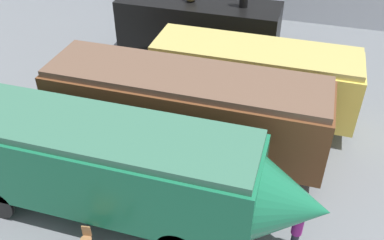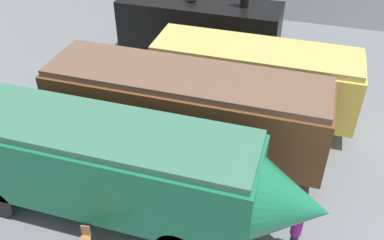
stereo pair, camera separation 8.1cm
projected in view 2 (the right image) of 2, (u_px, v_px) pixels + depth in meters
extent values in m
plane|color=slate|center=(224.00, 176.00, 16.12)|extent=(80.00, 80.00, 0.00)
cube|color=black|center=(199.00, 26.00, 22.04)|extent=(8.19, 2.59, 2.62)
cylinder|color=black|center=(239.00, 70.00, 21.40)|extent=(1.17, 0.12, 1.17)
cylinder|color=black|center=(248.00, 48.00, 23.30)|extent=(1.17, 0.12, 1.17)
cylinder|color=black|center=(148.00, 56.00, 22.55)|extent=(1.17, 0.12, 1.17)
cylinder|color=black|center=(164.00, 37.00, 24.45)|extent=(1.17, 0.12, 1.17)
cube|color=#E0C64C|center=(253.00, 79.00, 18.10)|extent=(8.57, 2.69, 2.43)
cube|color=tan|center=(256.00, 50.00, 17.31)|extent=(8.40, 2.47, 0.24)
cylinder|color=black|center=(308.00, 133.00, 17.34)|extent=(1.11, 0.12, 1.11)
cylinder|color=black|center=(312.00, 99.00, 19.31)|extent=(1.11, 0.12, 1.11)
cylinder|color=black|center=(187.00, 112.00, 18.54)|extent=(1.11, 0.12, 1.11)
cylinder|color=black|center=(203.00, 82.00, 20.51)|extent=(1.11, 0.12, 1.11)
cube|color=brown|center=(186.00, 109.00, 16.01)|extent=(10.42, 2.88, 2.58)
cube|color=brown|center=(185.00, 77.00, 15.17)|extent=(10.22, 2.65, 0.24)
cylinder|color=black|center=(259.00, 180.00, 15.09)|extent=(1.25, 0.12, 1.25)
cylinder|color=black|center=(270.00, 133.00, 17.21)|extent=(1.25, 0.12, 1.25)
cylinder|color=black|center=(98.00, 146.00, 16.55)|extent=(1.25, 0.12, 1.25)
cylinder|color=black|center=(127.00, 108.00, 18.67)|extent=(1.25, 0.12, 1.25)
cube|color=#196B47|center=(94.00, 162.00, 13.58)|extent=(10.53, 2.76, 2.57)
cone|color=#196B47|center=(293.00, 206.00, 12.12)|extent=(2.00, 2.44, 2.44)
cube|color=#366B54|center=(88.00, 127.00, 12.74)|extent=(10.32, 2.54, 0.24)
cylinder|color=black|center=(200.00, 188.00, 14.74)|extent=(1.31, 0.12, 1.31)
cylinder|color=black|center=(40.00, 153.00, 16.21)|extent=(1.31, 0.12, 1.31)
cylinder|color=olive|center=(85.00, 239.00, 13.26)|extent=(0.36, 0.36, 0.03)
cube|color=olive|center=(86.00, 230.00, 13.25)|extent=(0.29, 0.08, 0.42)
cylinder|color=#262633|center=(294.00, 240.00, 13.33)|extent=(0.24, 0.24, 0.70)
cylinder|color=#8C1E7A|center=(297.00, 226.00, 12.94)|extent=(0.34, 0.34, 0.62)
sphere|color=tan|center=(299.00, 217.00, 12.69)|extent=(0.20, 0.20, 0.20)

